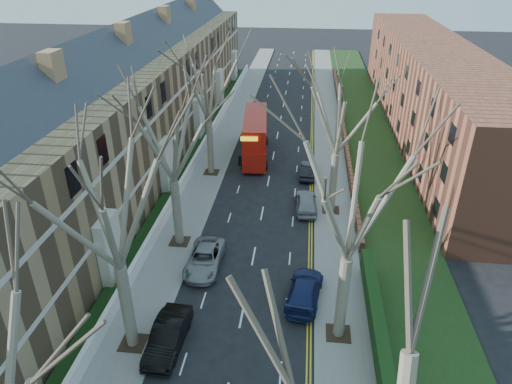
% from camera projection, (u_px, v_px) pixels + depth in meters
% --- Properties ---
extents(pavement_left, '(3.00, 102.00, 0.12)m').
position_uv_depth(pavement_left, '(227.00, 133.00, 54.35)').
color(pavement_left, slate).
rests_on(pavement_left, ground).
extents(pavement_right, '(3.00, 102.00, 0.12)m').
position_uv_depth(pavement_right, '(329.00, 137.00, 53.16)').
color(pavement_right, slate).
rests_on(pavement_right, ground).
extents(terrace_left, '(9.70, 78.00, 13.60)m').
position_uv_depth(terrace_left, '(137.00, 107.00, 45.52)').
color(terrace_left, olive).
rests_on(terrace_left, ground).
extents(flats_right, '(13.97, 54.00, 10.00)m').
position_uv_depth(flats_right, '(430.00, 89.00, 53.18)').
color(flats_right, brown).
rests_on(flats_right, ground).
extents(front_wall_left, '(0.30, 78.00, 1.00)m').
position_uv_depth(front_wall_left, '(199.00, 155.00, 47.25)').
color(front_wall_left, white).
rests_on(front_wall_left, ground).
extents(grass_verge_right, '(6.00, 102.00, 0.06)m').
position_uv_depth(grass_verge_right, '(368.00, 138.00, 52.67)').
color(grass_verge_right, '#1B3111').
rests_on(grass_verge_right, ground).
extents(tree_left_mid, '(10.50, 10.50, 14.71)m').
position_uv_depth(tree_left_mid, '(107.00, 195.00, 20.95)').
color(tree_left_mid, '#6A5F4C').
rests_on(tree_left_mid, ground).
extents(tree_left_far, '(10.15, 10.15, 14.22)m').
position_uv_depth(tree_left_far, '(169.00, 126.00, 29.85)').
color(tree_left_far, '#6A5F4C').
rests_on(tree_left_far, ground).
extents(tree_left_dist, '(10.50, 10.50, 14.71)m').
position_uv_depth(tree_left_dist, '(207.00, 76.00, 40.19)').
color(tree_left_dist, '#6A5F4C').
rests_on(tree_left_dist, ground).
extents(tree_right_mid, '(10.50, 10.50, 14.71)m').
position_uv_depth(tree_right_mid, '(355.00, 188.00, 21.57)').
color(tree_right_mid, '#6A5F4C').
rests_on(tree_right_mid, ground).
extents(tree_right_far, '(10.15, 10.15, 14.22)m').
position_uv_depth(tree_right_far, '(340.00, 105.00, 33.96)').
color(tree_right_far, '#6A5F4C').
rests_on(tree_right_far, ground).
extents(double_decker_bus, '(3.26, 10.32, 4.28)m').
position_uv_depth(double_decker_bus, '(255.00, 137.00, 47.53)').
color(double_decker_bus, '#A9150C').
rests_on(double_decker_bus, ground).
extents(car_left_mid, '(1.79, 4.65, 1.51)m').
position_uv_depth(car_left_mid, '(168.00, 336.00, 25.05)').
color(car_left_mid, black).
rests_on(car_left_mid, ground).
extents(car_left_far, '(2.27, 4.92, 1.37)m').
position_uv_depth(car_left_far, '(205.00, 259.00, 31.35)').
color(car_left_far, gray).
rests_on(car_left_far, ground).
extents(car_right_near, '(2.60, 5.07, 1.41)m').
position_uv_depth(car_right_near, '(305.00, 290.00, 28.46)').
color(car_right_near, '#16204F').
rests_on(car_right_near, ground).
extents(car_right_mid, '(2.02, 4.48, 1.49)m').
position_uv_depth(car_right_mid, '(306.00, 202.00, 38.22)').
color(car_right_mid, gray).
rests_on(car_right_mid, ground).
extents(car_right_far, '(1.63, 4.10, 1.33)m').
position_uv_depth(car_right_far, '(308.00, 170.00, 43.89)').
color(car_right_far, black).
rests_on(car_right_far, ground).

